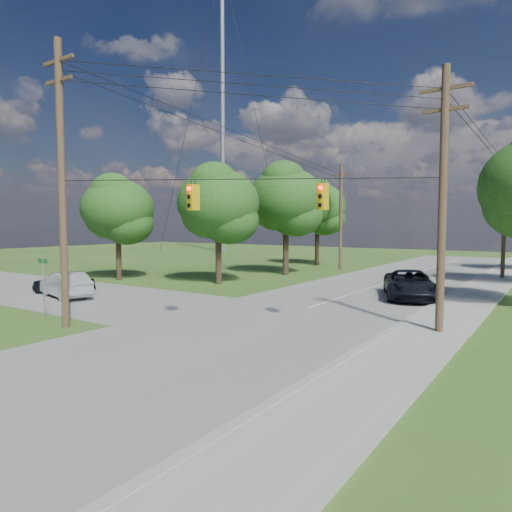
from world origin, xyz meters
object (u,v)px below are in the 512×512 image
Objects in this scene: car_cross_dark at (63,282)px; car_cross_silver at (66,285)px; pole_north_e at (505,215)px; car_main_north at (410,284)px; pole_sw at (62,180)px; pole_north_w at (341,216)px; pole_ne at (443,196)px.

car_cross_dark is 0.93× the size of car_cross_silver.
pole_north_e is 14.95m from car_main_north.
pole_sw is 1.20× the size of pole_north_w.
pole_sw is at bearing 51.70° from car_cross_dark.
car_main_north reaches higher than car_cross_dark.
pole_ne reaches higher than pole_north_e.
car_main_north is at bearing 57.22° from pole_sw.
pole_sw is at bearing -150.62° from pole_ne.
pole_north_e is 1.00× the size of pole_north_w.
pole_north_e is 13.90m from pole_north_w.
car_main_north is at bearing -52.96° from pole_north_w.
pole_sw is 2.60× the size of car_cross_silver.
pole_north_e reaches higher than car_cross_dark.
pole_sw is 2.80× the size of car_cross_dark.
car_main_north is (-3.40, 8.08, -4.61)m from pole_ne.
car_cross_silver reaches higher than car_cross_dark.
car_main_north is (10.10, 15.68, -5.37)m from pole_sw.
pole_north_w reaches higher than car_cross_silver.
car_cross_dark is (-21.80, -24.33, -4.37)m from pole_north_e.
pole_north_w is 2.16× the size of car_cross_silver.
pole_north_e is 32.96m from car_cross_dark.
car_main_north is (17.02, 11.14, 0.06)m from car_cross_silver.
pole_sw is 32.55m from pole_north_e.
car_cross_silver is at bearing -171.48° from pole_ne.
car_cross_silver is 0.78× the size of car_main_north.
pole_ne is at bearing 90.20° from car_cross_dark.
pole_ne is 1.77× the size of car_main_north.
car_cross_dark is 0.72× the size of car_main_north.
pole_north_w is (-13.90, 0.00, 0.00)m from pole_north_e.
pole_ne reaches higher than car_cross_dark.
pole_sw reaches higher than pole_north_e.
car_cross_silver is at bearing -129.18° from pole_north_e.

